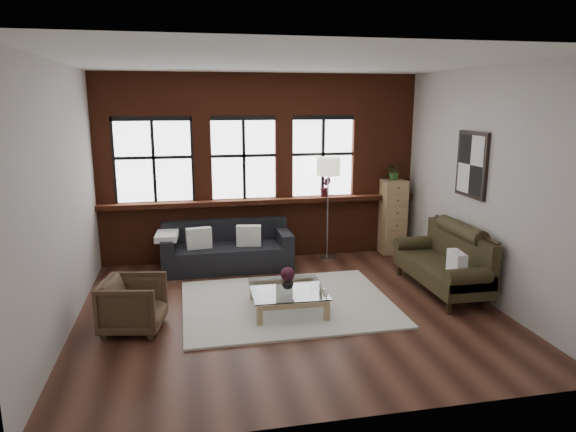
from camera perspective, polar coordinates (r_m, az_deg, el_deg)
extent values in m
plane|color=#381D14|center=(7.01, 0.18, -10.31)|extent=(5.50, 5.50, 0.00)
plane|color=white|center=(6.48, 0.20, 16.76)|extent=(5.50, 5.50, 0.00)
plane|color=beige|center=(8.99, -3.06, 5.37)|extent=(5.50, 0.00, 5.50)
plane|color=beige|center=(4.20, 7.14, -3.13)|extent=(5.50, 0.00, 5.50)
plane|color=beige|center=(6.59, -23.95, 1.62)|extent=(0.00, 5.00, 5.00)
plane|color=beige|center=(7.60, 20.97, 3.21)|extent=(0.00, 5.00, 5.00)
cube|color=#612916|center=(8.94, -2.87, 1.69)|extent=(5.50, 0.30, 0.08)
cube|color=beige|center=(7.17, -0.07, -9.66)|extent=(2.84, 2.24, 0.03)
cube|color=white|center=(8.41, -9.86, -2.44)|extent=(0.42, 0.21, 0.34)
cube|color=white|center=(8.47, -4.39, -2.19)|extent=(0.42, 0.21, 0.34)
cube|color=white|center=(7.27, 18.23, -5.10)|extent=(0.19, 0.39, 0.34)
imported|color=#423221|center=(6.58, -16.81, -9.39)|extent=(0.83, 0.82, 0.66)
imported|color=#B2B2B2|center=(6.81, -0.04, -7.42)|extent=(0.19, 0.19, 0.16)
sphere|color=#451727|center=(6.77, -0.04, -6.49)|extent=(0.19, 0.19, 0.19)
cube|color=tan|center=(9.53, 11.52, -0.08)|extent=(0.42, 0.42, 1.36)
imported|color=#2D5923|center=(9.39, 11.74, 4.89)|extent=(0.29, 0.25, 0.31)
imported|color=#451727|center=(9.10, 4.19, 3.25)|extent=(0.22, 0.19, 0.35)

